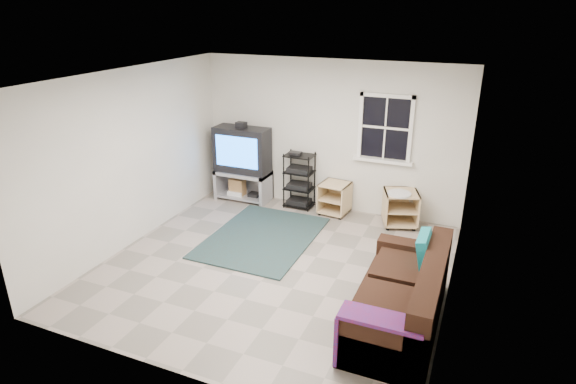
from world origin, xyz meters
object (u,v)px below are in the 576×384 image
at_px(tv_unit, 243,158).
at_px(sofa, 403,300).
at_px(side_table_left, 335,197).
at_px(av_rack, 299,184).
at_px(side_table_right, 400,205).

relative_size(tv_unit, sofa, 0.73).
bearing_deg(sofa, side_table_left, 121.32).
bearing_deg(tv_unit, sofa, -37.91).
relative_size(av_rack, side_table_left, 1.81).
xyz_separation_m(av_rack, sofa, (2.34, -2.74, -0.11)).
bearing_deg(sofa, tv_unit, 142.09).
relative_size(side_table_left, side_table_right, 0.83).
xyz_separation_m(av_rack, side_table_right, (1.80, -0.06, -0.10)).
xyz_separation_m(tv_unit, av_rack, (1.09, 0.07, -0.37)).
bearing_deg(sofa, side_table_right, 101.32).
relative_size(side_table_left, sofa, 0.28).
bearing_deg(side_table_left, av_rack, 178.69).
xyz_separation_m(tv_unit, side_table_left, (1.77, 0.05, -0.51)).
bearing_deg(av_rack, side_table_right, -1.86).
height_order(side_table_left, side_table_right, side_table_right).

